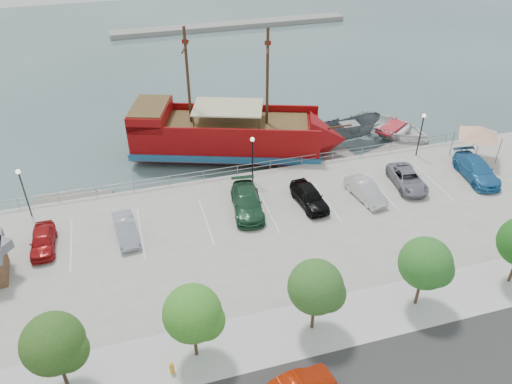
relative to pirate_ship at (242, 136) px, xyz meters
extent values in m
plane|color=#364A49|center=(-0.71, -12.64, -2.18)|extent=(160.00, 160.00, 0.00)
cube|color=#BABABA|center=(-0.71, -22.64, -1.17)|extent=(100.00, 4.00, 0.05)
cylinder|color=gray|center=(-0.71, -4.84, -0.23)|extent=(50.00, 0.06, 0.06)
cylinder|color=gray|center=(-0.71, -4.84, -0.63)|extent=(50.00, 0.06, 0.06)
cube|color=gray|center=(9.29, 42.36, -1.78)|extent=(40.00, 3.00, 0.80)
cube|color=maroon|center=(-1.41, 0.49, -0.10)|extent=(18.35, 10.92, 2.85)
cube|color=navy|center=(-1.41, 0.49, -1.03)|extent=(18.77, 11.34, 0.66)
cone|color=maroon|center=(7.70, -2.67, -0.10)|extent=(5.04, 6.12, 5.26)
cube|color=maroon|center=(-8.14, 2.82, 2.09)|extent=(4.90, 6.25, 1.53)
cube|color=brown|center=(-8.14, 2.82, 2.91)|extent=(4.55, 5.77, 0.13)
cube|color=brown|center=(-0.89, 0.31, 1.38)|extent=(15.03, 9.22, 0.16)
cube|color=maroon|center=(-0.55, 2.97, 1.71)|extent=(16.63, 5.95, 0.77)
cube|color=maroon|center=(-2.27, -1.99, 1.71)|extent=(16.63, 5.95, 0.77)
cylinder|color=#382111|center=(2.21, -0.77, 5.81)|extent=(0.33, 0.33, 8.98)
cylinder|color=#382111|center=(-4.51, 1.57, 5.81)|extent=(0.33, 0.33, 8.98)
cylinder|color=#382111|center=(2.21, -0.77, 8.55)|extent=(1.22, 3.15, 0.15)
cylinder|color=#382111|center=(-4.51, 1.57, 8.55)|extent=(1.22, 3.15, 0.15)
cube|color=#C7BF90|center=(-1.20, 0.42, 2.97)|extent=(7.37, 6.02, 0.13)
cylinder|color=#382111|center=(8.42, -2.92, 1.21)|extent=(2.63, 1.06, 0.65)
imported|color=#52595F|center=(10.95, -0.54, -0.88)|extent=(6.87, 2.90, 2.61)
imported|color=white|center=(15.89, -0.39, -1.36)|extent=(9.08, 9.71, 1.64)
cube|color=#6C675C|center=(-15.72, -3.44, -2.00)|extent=(6.59, 2.80, 0.36)
cube|color=gray|center=(6.46, -3.44, -1.97)|extent=(7.72, 3.56, 0.43)
cube|color=gray|center=(14.84, -3.44, -1.97)|extent=(7.78, 4.63, 0.43)
cylinder|color=slate|center=(18.38, -6.92, 0.02)|extent=(0.09, 0.09, 2.41)
cylinder|color=slate|center=(21.20, -6.51, 0.02)|extent=(0.09, 0.09, 2.41)
cylinder|color=slate|center=(18.79, -9.73, 0.02)|extent=(0.09, 0.09, 2.41)
cylinder|color=slate|center=(21.60, -9.33, 0.02)|extent=(0.09, 0.09, 2.41)
pyramid|color=silver|center=(19.99, -8.12, 2.16)|extent=(5.21, 5.21, 0.99)
cylinder|color=gold|center=(-10.19, -23.44, -0.87)|extent=(0.25, 0.25, 0.63)
sphere|color=gold|center=(-10.19, -23.44, -0.53)|extent=(0.27, 0.27, 0.27)
cylinder|color=black|center=(-18.71, -6.14, 0.82)|extent=(0.12, 0.12, 4.00)
sphere|color=#FFF2CC|center=(-18.71, -6.14, 2.92)|extent=(0.36, 0.36, 0.36)
cylinder|color=black|center=(-0.71, -6.14, 0.82)|extent=(0.12, 0.12, 4.00)
sphere|color=#FFF2CC|center=(-0.71, -6.14, 2.92)|extent=(0.36, 0.36, 0.36)
cylinder|color=black|center=(15.29, -6.14, 0.82)|extent=(0.12, 0.12, 4.00)
sphere|color=#FFF2CC|center=(15.29, -6.14, 2.92)|extent=(0.36, 0.36, 0.36)
cylinder|color=#473321|center=(-15.71, -22.64, -0.08)|extent=(0.20, 0.20, 2.20)
sphere|color=#284817|center=(-15.71, -22.64, 2.22)|extent=(3.20, 3.20, 3.20)
sphere|color=#284817|center=(-15.11, -22.94, 1.82)|extent=(2.20, 2.20, 2.20)
cylinder|color=#473321|center=(-8.71, -22.64, -0.08)|extent=(0.20, 0.20, 2.20)
sphere|color=#326F1F|center=(-8.71, -22.64, 2.22)|extent=(3.20, 3.20, 3.20)
sphere|color=#326F1F|center=(-8.11, -22.94, 1.82)|extent=(2.20, 2.20, 2.20)
cylinder|color=#473321|center=(-1.71, -22.64, -0.08)|extent=(0.20, 0.20, 2.20)
sphere|color=#2B531F|center=(-1.71, -22.64, 2.22)|extent=(3.20, 3.20, 3.20)
sphere|color=#2B531F|center=(-1.11, -22.94, 1.82)|extent=(2.20, 2.20, 2.20)
cylinder|color=#473321|center=(5.29, -22.64, -0.08)|extent=(0.20, 0.20, 2.20)
sphere|color=#255C1F|center=(5.29, -22.64, 2.22)|extent=(3.20, 3.20, 3.20)
sphere|color=#255C1F|center=(5.89, -22.94, 1.82)|extent=(2.20, 2.20, 2.20)
imported|color=maroon|center=(-17.51, -10.44, -0.49)|extent=(1.70, 4.10, 1.39)
imported|color=#9DA1AF|center=(-11.72, -10.78, -0.50)|extent=(1.86, 4.30, 1.38)
imported|color=#1D462C|center=(-2.29, -10.12, -0.38)|extent=(2.95, 5.79, 1.61)
imported|color=black|center=(2.74, -10.70, -0.40)|extent=(2.23, 4.71, 1.56)
imported|color=silver|center=(7.51, -11.13, -0.47)|extent=(2.15, 4.51, 1.43)
imported|color=gray|center=(11.74, -10.47, -0.51)|extent=(2.82, 5.09, 1.35)
imported|color=#2469A4|center=(18.17, -11.00, -0.38)|extent=(2.97, 5.82, 1.62)
camera|label=1|loc=(-10.54, -41.04, 22.38)|focal=35.00mm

